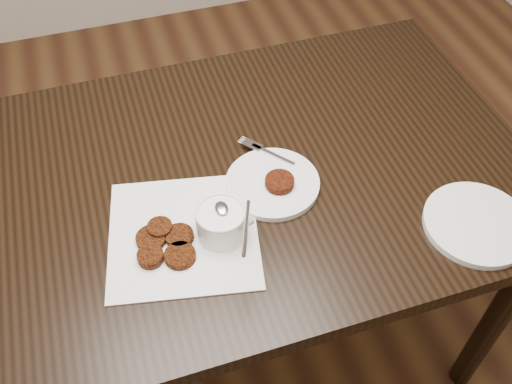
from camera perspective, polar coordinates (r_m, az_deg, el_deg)
floor at (r=1.84m, az=-2.21°, el=-17.68°), size 4.00×4.00×0.00m
table at (r=1.58m, az=-1.43°, el=-7.24°), size 1.32×0.85×0.75m
napkin at (r=1.18m, az=-7.17°, el=-4.14°), size 0.35×0.35×0.00m
sauce_ramekin at (r=1.11m, az=-3.54°, el=-1.92°), size 0.17×0.17×0.14m
patty_cluster at (r=1.16m, az=-9.29°, el=-4.81°), size 0.26×0.26×0.02m
plate_with_patty at (r=1.24m, az=1.65°, el=1.10°), size 0.29×0.29×0.03m
plate_empty at (r=1.26m, az=20.94°, el=-2.95°), size 0.27×0.27×0.02m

